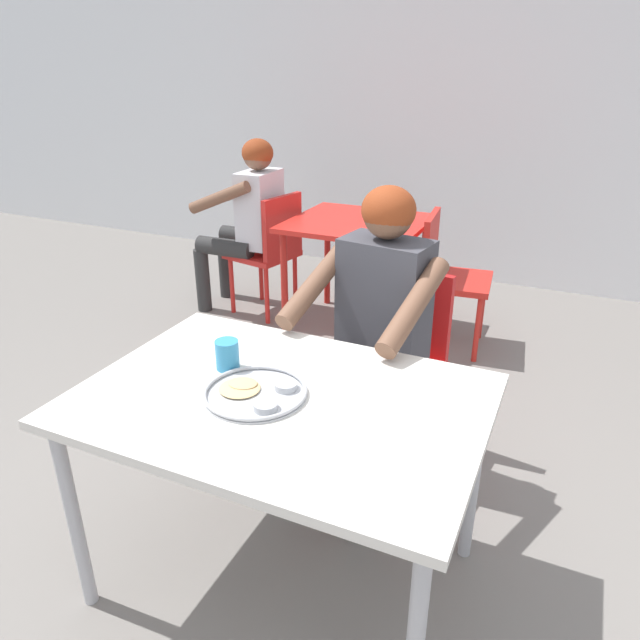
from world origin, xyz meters
name	(u,v)px	position (x,y,z in m)	size (l,w,h in m)	color
ground_plane	(300,599)	(0.00, 0.00, -0.03)	(12.00, 12.00, 0.05)	slate
back_wall	(512,52)	(0.00, 3.44, 1.70)	(12.00, 0.12, 3.40)	white
table_foreground	(281,416)	(-0.08, 0.05, 0.66)	(1.20, 0.84, 0.73)	silver
thali_tray	(256,392)	(-0.14, 0.02, 0.74)	(0.31, 0.31, 0.03)	#B7BABF
drinking_cup	(227,354)	(-0.31, 0.13, 0.78)	(0.08, 0.08, 0.10)	#338CBF
chair_foreground	(393,351)	(0.01, 0.91, 0.49)	(0.48, 0.46, 0.84)	red
diner_foreground	(373,318)	(-0.02, 0.70, 0.73)	(0.55, 0.59, 1.23)	#272727
table_background_red	(357,236)	(-0.62, 2.08, 0.64)	(0.82, 0.78, 0.73)	red
chair_red_left	(271,247)	(-1.24, 2.07, 0.49)	(0.47, 0.46, 0.85)	red
chair_red_right	(446,271)	(-0.04, 2.07, 0.49)	(0.43, 0.46, 0.83)	red
patron_background	(248,211)	(-1.41, 2.07, 0.71)	(0.56, 0.50, 1.19)	#2D2D2D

